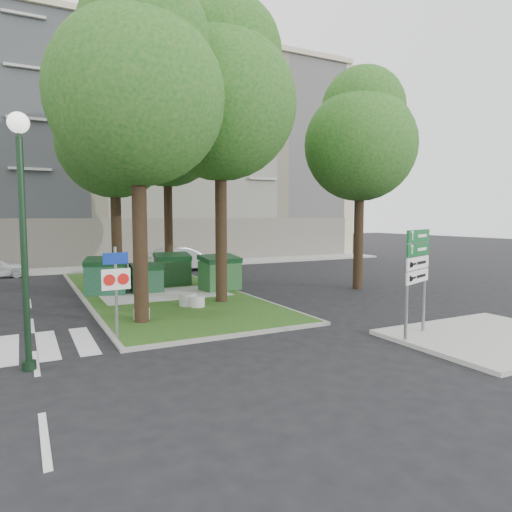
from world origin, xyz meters
TOP-DOWN VIEW (x-y plane):
  - ground at (0.00, 0.00)m, footprint 120.00×120.00m
  - median_island at (0.50, 8.00)m, footprint 6.00×16.00m
  - median_kerb at (0.50, 8.00)m, footprint 6.30×16.30m
  - sidewalk_corner at (6.50, -3.50)m, footprint 5.00×4.00m
  - building_sidewalk at (0.00, 18.50)m, footprint 42.00×3.00m
  - zebra_crossing at (-3.75, 1.50)m, footprint 5.00×3.00m
  - apartment_building at (0.00, 26.00)m, footprint 41.00×12.00m
  - tree_median_near_left at (-1.41, 2.56)m, footprint 5.20×5.20m
  - tree_median_near_right at (2.09, 4.56)m, footprint 5.60×5.60m
  - tree_median_mid at (-0.91, 9.06)m, footprint 4.80×4.80m
  - tree_median_far at (2.29, 12.06)m, footprint 5.80×5.80m
  - tree_street_right at (9.09, 5.06)m, footprint 5.00×5.00m
  - dumpster_a at (-1.61, 8.17)m, footprint 1.93×1.61m
  - dumpster_b at (-0.01, 7.89)m, footprint 1.35×0.97m
  - dumpster_c at (1.59, 9.42)m, footprint 1.71×1.26m
  - dumpster_d at (3.00, 7.03)m, footprint 1.80×1.37m
  - bollard_left at (-1.43, 2.80)m, footprint 0.49×0.49m
  - bollard_right at (0.57, 4.23)m, footprint 0.62×0.62m
  - bollard_mid at (0.80, 3.90)m, footprint 0.53×0.53m
  - litter_bin at (3.09, 8.68)m, footprint 0.38×0.38m
  - street_lamp at (-4.65, -0.44)m, footprint 0.44×0.44m
  - traffic_sign_pole at (-2.50, 1.05)m, footprint 0.76×0.11m
  - directional_sign at (4.70, -2.50)m, footprint 1.34×0.57m
  - car_silver at (4.12, 15.50)m, footprint 4.54×1.64m

SIDE VIEW (x-z plane):
  - ground at x=0.00m, z-range 0.00..0.00m
  - zebra_crossing at x=-3.75m, z-range 0.00..0.01m
  - median_kerb at x=0.50m, z-range 0.00..0.10m
  - median_island at x=0.50m, z-range 0.00..0.12m
  - sidewalk_corner at x=6.50m, z-range 0.00..0.12m
  - building_sidewalk at x=0.00m, z-range 0.00..0.12m
  - bollard_left at x=-1.43m, z-range 0.12..0.47m
  - bollard_mid at x=0.80m, z-range 0.12..0.50m
  - bollard_right at x=0.57m, z-range 0.12..0.56m
  - litter_bin at x=3.09m, z-range 0.12..0.78m
  - dumpster_b at x=-0.01m, z-range 0.09..1.33m
  - car_silver at x=4.12m, z-range 0.00..1.49m
  - dumpster_c at x=1.59m, z-range 0.09..1.60m
  - dumpster_a at x=-1.61m, z-range 0.09..1.63m
  - dumpster_d at x=3.00m, z-range 0.09..1.63m
  - traffic_sign_pole at x=-2.50m, z-range 0.36..2.89m
  - directional_sign at x=4.70m, z-range 0.59..3.45m
  - street_lamp at x=-4.65m, z-range 0.71..6.20m
  - tree_median_mid at x=-0.91m, z-range 1.98..11.97m
  - tree_street_right at x=9.09m, z-range 1.95..12.02m
  - tree_median_near_left at x=-1.41m, z-range 2.05..12.58m
  - tree_median_near_right at x=2.09m, z-range 2.26..13.72m
  - apartment_building at x=0.00m, z-range 0.00..16.00m
  - tree_median_far at x=2.29m, z-range 2.36..14.28m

